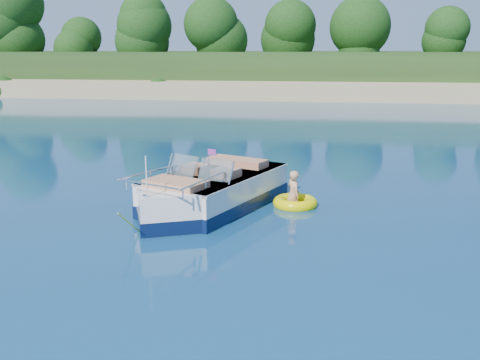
{
  "coord_description": "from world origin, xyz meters",
  "views": [
    {
      "loc": [
        -0.09,
        -10.52,
        4.17
      ],
      "look_at": [
        -2.01,
        2.97,
        0.85
      ],
      "focal_mm": 40.0,
      "sensor_mm": 36.0,
      "label": 1
    }
  ],
  "objects": [
    {
      "name": "motorboat",
      "position": [
        -2.89,
        3.0,
        0.41
      ],
      "size": [
        3.79,
        5.99,
        2.12
      ],
      "rotation": [
        0.0,
        0.0,
        -0.4
      ],
      "color": "silver",
      "rests_on": "ground"
    },
    {
      "name": "ground",
      "position": [
        0.0,
        0.0,
        0.0
      ],
      "size": [
        160.0,
        160.0,
        0.0
      ],
      "primitive_type": "plane",
      "color": "#0B284D",
      "rests_on": "ground"
    },
    {
      "name": "shoreline",
      "position": [
        0.0,
        63.77,
        0.98
      ],
      "size": [
        170.0,
        59.0,
        6.0
      ],
      "color": "tan",
      "rests_on": "ground"
    },
    {
      "name": "boy",
      "position": [
        -0.65,
        3.62,
        0.0
      ],
      "size": [
        0.68,
        0.83,
        1.49
      ],
      "primitive_type": "imported",
      "rotation": [
        0.0,
        -0.17,
        2.11
      ],
      "color": "tan",
      "rests_on": "ground"
    },
    {
      "name": "tow_tube",
      "position": [
        -0.58,
        3.68,
        0.08
      ],
      "size": [
        1.51,
        1.51,
        0.32
      ],
      "rotation": [
        0.0,
        0.0,
        0.27
      ],
      "color": "#E7D800",
      "rests_on": "ground"
    },
    {
      "name": "treeline",
      "position": [
        0.04,
        41.01,
        5.55
      ],
      "size": [
        150.0,
        7.12,
        8.19
      ],
      "color": "black",
      "rests_on": "ground"
    }
  ]
}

